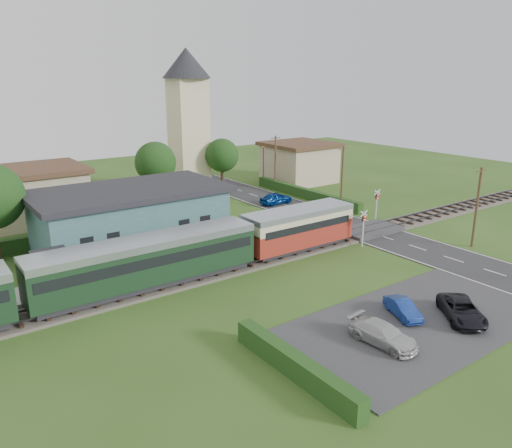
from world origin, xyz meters
TOP-DOWN VIEW (x-y plane):
  - ground at (0.00, 0.00)m, footprint 120.00×120.00m
  - railway_track at (0.00, 2.00)m, footprint 76.00×3.20m
  - road at (10.00, 0.00)m, footprint 6.00×70.00m
  - car_park at (-1.50, -12.00)m, footprint 17.00×9.00m
  - crossing_deck at (10.00, 2.00)m, footprint 6.20×3.40m
  - platform at (-10.00, 5.20)m, footprint 30.00×3.00m
  - equipment_hut at (-18.00, 5.20)m, footprint 2.30×2.30m
  - station_building at (-10.00, 10.99)m, footprint 16.00×9.00m
  - train at (-15.70, 2.00)m, footprint 43.20×2.90m
  - church_tower at (5.00, 28.00)m, footprint 6.00×6.00m
  - house_west at (-15.00, 25.00)m, footprint 10.80×8.80m
  - house_east at (20.00, 24.00)m, footprint 8.80×8.80m
  - hedge_carpark at (-11.00, -12.00)m, footprint 0.80×9.00m
  - hedge_roadside at (14.20, 16.00)m, footprint 0.80×18.00m
  - hedge_station at (-10.00, 15.50)m, footprint 22.00×0.80m
  - tree_b at (-2.00, 23.00)m, footprint 4.60×4.60m
  - tree_c at (8.00, 25.00)m, footprint 4.20×4.20m
  - utility_pole_b at (14.20, -6.00)m, footprint 1.40×0.22m
  - utility_pole_c at (14.20, 10.00)m, footprint 1.40×0.22m
  - utility_pole_d at (14.20, 22.00)m, footprint 1.40×0.22m
  - crossing_signal_near at (6.40, -0.41)m, footprint 0.84×0.28m
  - crossing_signal_far at (13.60, 4.39)m, footprint 0.84×0.28m
  - streetlamp_east at (16.00, 27.00)m, footprint 0.30×0.30m
  - car_on_road at (9.48, 15.77)m, footprint 4.08×1.80m
  - car_park_blue at (-1.55, -11.04)m, footprint 2.19×3.34m
  - car_park_silver at (-5.13, -12.51)m, footprint 2.04×4.23m
  - car_park_dark at (1.04, -13.38)m, footprint 4.20×4.61m
  - pedestrian_near at (-1.59, 4.41)m, footprint 0.73×0.51m
  - pedestrian_far at (-14.03, 4.47)m, footprint 0.96×1.11m

SIDE VIEW (x-z plane):
  - ground at x=0.00m, z-range 0.00..0.00m
  - road at x=10.00m, z-range 0.00..0.05m
  - car_park at x=-1.50m, z-range 0.00..0.08m
  - railway_track at x=0.00m, z-range -0.13..0.36m
  - crossing_deck at x=10.00m, z-range 0.00..0.45m
  - platform at x=-10.00m, z-range 0.00..0.45m
  - hedge_carpark at x=-11.00m, z-range 0.00..1.20m
  - hedge_roadside at x=14.20m, z-range 0.00..1.20m
  - car_park_blue at x=-1.55m, z-range 0.08..1.12m
  - hedge_station at x=-10.00m, z-range 0.00..1.30m
  - car_park_silver at x=-5.13m, z-range 0.08..1.27m
  - car_park_dark at x=1.04m, z-range 0.08..1.27m
  - car_on_road at x=9.48m, z-range 0.05..1.41m
  - pedestrian_near at x=-1.59m, z-range 0.45..2.39m
  - pedestrian_far at x=-14.03m, z-range 0.45..2.42m
  - equipment_hut at x=-18.00m, z-range 0.47..3.02m
  - crossing_signal_near at x=6.40m, z-range 0.50..3.78m
  - crossing_signal_far at x=13.60m, z-range 0.50..3.78m
  - train at x=-15.70m, z-range 0.48..3.88m
  - station_building at x=-10.00m, z-range 0.04..5.34m
  - house_west at x=-15.00m, z-range 0.04..5.54m
  - house_east at x=20.00m, z-range 0.05..5.55m
  - streetlamp_east at x=16.00m, z-range 0.46..5.62m
  - utility_pole_b at x=14.20m, z-range 0.13..7.13m
  - utility_pole_c at x=14.20m, z-range 0.13..7.13m
  - utility_pole_d at x=14.20m, z-range 0.13..7.13m
  - tree_c at x=8.00m, z-range 1.26..8.04m
  - tree_b at x=-2.00m, z-range 1.35..8.69m
  - church_tower at x=5.00m, z-range 1.43..19.03m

